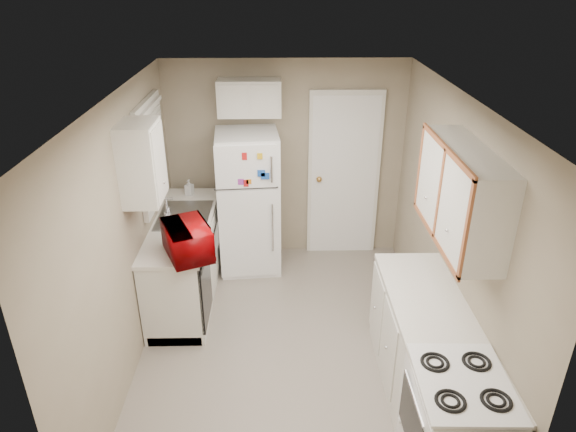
{
  "coord_description": "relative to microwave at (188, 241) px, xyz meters",
  "views": [
    {
      "loc": [
        -0.09,
        -3.91,
        3.29
      ],
      "look_at": [
        0.0,
        0.5,
        1.15
      ],
      "focal_mm": 32.0,
      "sensor_mm": 36.0,
      "label": 1
    }
  ],
  "objects": [
    {
      "name": "floor",
      "position": [
        0.92,
        -0.21,
        -1.05
      ],
      "size": [
        3.8,
        3.8,
        0.0
      ],
      "primitive_type": "plane",
      "color": "#A99E92",
      "rests_on": "ground"
    },
    {
      "name": "ceiling",
      "position": [
        0.92,
        -0.21,
        1.35
      ],
      "size": [
        3.8,
        3.8,
        0.0
      ],
      "primitive_type": "plane",
      "color": "white",
      "rests_on": "floor"
    },
    {
      "name": "wall_left",
      "position": [
        -0.48,
        -0.21,
        0.15
      ],
      "size": [
        3.8,
        3.8,
        0.0
      ],
      "primitive_type": "plane",
      "color": "gray",
      "rests_on": "floor"
    },
    {
      "name": "wall_right",
      "position": [
        2.32,
        -0.21,
        0.15
      ],
      "size": [
        3.8,
        3.8,
        0.0
      ],
      "primitive_type": "plane",
      "color": "gray",
      "rests_on": "floor"
    },
    {
      "name": "wall_back",
      "position": [
        0.92,
        1.69,
        0.15
      ],
      "size": [
        2.8,
        2.8,
        0.0
      ],
      "primitive_type": "plane",
      "color": "gray",
      "rests_on": "floor"
    },
    {
      "name": "wall_front",
      "position": [
        0.92,
        -2.11,
        0.15
      ],
      "size": [
        2.8,
        2.8,
        0.0
      ],
      "primitive_type": "plane",
      "color": "gray",
      "rests_on": "floor"
    },
    {
      "name": "left_counter",
      "position": [
        -0.18,
        0.69,
        -0.6
      ],
      "size": [
        0.6,
        1.8,
        0.9
      ],
      "primitive_type": "cube",
      "color": "silver",
      "rests_on": "floor"
    },
    {
      "name": "dishwasher",
      "position": [
        0.11,
        0.09,
        -0.56
      ],
      "size": [
        0.03,
        0.58,
        0.72
      ],
      "primitive_type": "cube",
      "color": "black",
      "rests_on": "floor"
    },
    {
      "name": "sink",
      "position": [
        -0.18,
        0.84,
        -0.19
      ],
      "size": [
        0.54,
        0.74,
        0.16
      ],
      "primitive_type": "cube",
      "color": "gray",
      "rests_on": "left_counter"
    },
    {
      "name": "microwave",
      "position": [
        0.0,
        0.0,
        0.0
      ],
      "size": [
        0.62,
        0.5,
        0.36
      ],
      "primitive_type": "imported",
      "rotation": [
        0.0,
        0.0,
        1.99
      ],
      "color": "#8D0205",
      "rests_on": "left_counter"
    },
    {
      "name": "soap_bottle",
      "position": [
        -0.21,
        1.4,
        -0.05
      ],
      "size": [
        0.1,
        0.11,
        0.18
      ],
      "primitive_type": "imported",
      "rotation": [
        0.0,
        0.0,
        -0.31
      ],
      "color": "silver",
      "rests_on": "left_counter"
    },
    {
      "name": "window_blinds",
      "position": [
        -0.44,
        0.84,
        0.55
      ],
      "size": [
        0.1,
        0.98,
        1.08
      ],
      "primitive_type": "cube",
      "color": "silver",
      "rests_on": "wall_left"
    },
    {
      "name": "upper_cabinet_left",
      "position": [
        -0.33,
        0.01,
        0.75
      ],
      "size": [
        0.3,
        0.45,
        0.7
      ],
      "primitive_type": "cube",
      "color": "silver",
      "rests_on": "wall_left"
    },
    {
      "name": "refrigerator",
      "position": [
        0.48,
        1.31,
        -0.22
      ],
      "size": [
        0.74,
        0.72,
        1.67
      ],
      "primitive_type": "cube",
      "rotation": [
        0.0,
        0.0,
        0.08
      ],
      "color": "white",
      "rests_on": "floor"
    },
    {
      "name": "cabinet_over_fridge",
      "position": [
        0.52,
        1.54,
        0.95
      ],
      "size": [
        0.7,
        0.3,
        0.4
      ],
      "primitive_type": "cube",
      "color": "silver",
      "rests_on": "wall_back"
    },
    {
      "name": "interior_door",
      "position": [
        1.62,
        1.65,
        -0.03
      ],
      "size": [
        0.86,
        0.06,
        2.08
      ],
      "primitive_type": "cube",
      "color": "white",
      "rests_on": "floor"
    },
    {
      "name": "right_counter",
      "position": [
        2.02,
        -1.01,
        -0.6
      ],
      "size": [
        0.6,
        2.0,
        0.9
      ],
      "primitive_type": "cube",
      "color": "silver",
      "rests_on": "floor"
    },
    {
      "name": "upper_cabinet_right",
      "position": [
        2.17,
        -0.71,
        0.75
      ],
      "size": [
        0.3,
        1.2,
        0.7
      ],
      "primitive_type": "cube",
      "color": "silver",
      "rests_on": "wall_right"
    }
  ]
}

